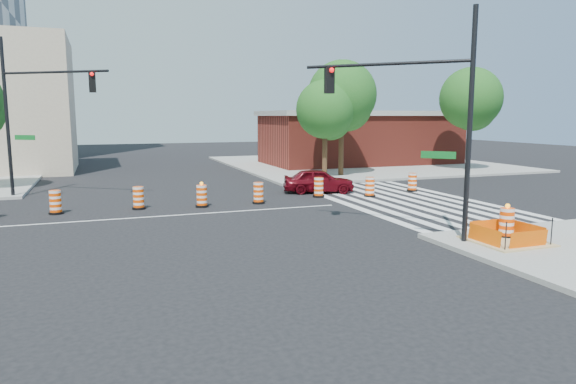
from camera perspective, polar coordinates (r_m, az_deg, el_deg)
name	(u,v)px	position (r m, az deg, el deg)	size (l,w,h in m)	color
ground	(183,215)	(22.33, -11.63, -2.50)	(120.00, 120.00, 0.00)	black
sidewalk_ne	(359,164)	(45.18, 7.90, 3.15)	(22.00, 22.00, 0.15)	gray
crosswalk_east	(404,200)	(26.23, 12.74, -0.91)	(6.75, 13.50, 0.01)	silver
lane_centerline	(183,215)	(22.33, -11.63, -2.49)	(14.00, 0.12, 0.01)	silver
excavation_pit	(507,240)	(18.03, 23.11, -4.90)	(2.20, 2.20, 0.90)	tan
brick_storefront	(360,138)	(45.03, 7.95, 5.99)	(16.50, 8.50, 4.60)	maroon
red_coupe	(319,181)	(28.18, 3.43, 1.26)	(1.56, 3.88, 1.32)	#550710
signal_pole_se	(421,105)	(17.44, 14.54, 9.39)	(4.06, 4.02, 7.38)	black
signal_pole_nw	(33,102)	(28.51, -26.43, 8.92)	(4.98, 3.52, 7.89)	black
pit_drum	(507,224)	(18.53, 23.11, -3.26)	(0.59, 0.59, 1.16)	black
tree_north_c	(326,113)	(34.11, 4.20, 8.77)	(3.85, 3.84, 6.53)	#382314
tree_north_d	(342,99)	(35.49, 6.06, 10.25)	(4.66, 4.66, 7.93)	#382314
tree_north_e	(471,102)	(41.01, 19.65, 9.40)	(4.57, 4.57, 7.76)	#382314
median_drum_2	(55,203)	(24.13, -24.42, -1.12)	(0.60, 0.60, 1.02)	black
median_drum_3	(139,199)	(24.09, -16.27, -0.72)	(0.60, 0.60, 1.02)	black
median_drum_4	(202,197)	(24.00, -9.56, -0.50)	(0.60, 0.60, 1.18)	black
median_drum_5	(258,194)	(24.67, -3.30, -0.18)	(0.60, 0.60, 1.02)	black
median_drum_6	(319,188)	(26.61, 3.42, 0.45)	(0.60, 0.60, 1.02)	black
median_drum_7	(370,188)	(27.04, 9.09, 0.48)	(0.60, 0.60, 1.02)	black
median_drum_8	(412,183)	(29.44, 13.65, 0.99)	(0.60, 0.60, 1.02)	black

